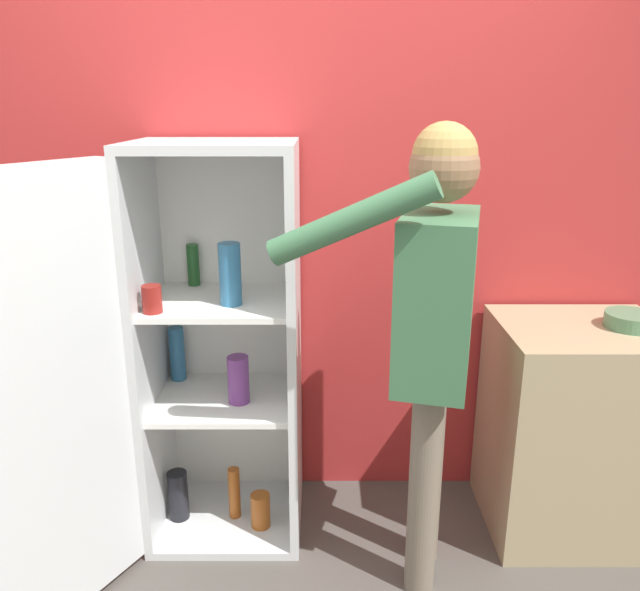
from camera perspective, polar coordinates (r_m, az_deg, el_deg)
wall_back at (r=2.79m, az=-1.56°, el=6.13°), size 7.00×0.06×2.55m
refrigerator at (r=2.58m, az=-11.89°, el=-5.61°), size 0.99×1.10×1.67m
person at (r=2.23m, az=10.27°, el=-1.08°), size 0.77×0.57×1.76m
counter at (r=2.95m, az=22.12°, el=-11.22°), size 0.69×0.59×0.94m
bowl at (r=2.82m, az=26.51°, el=-2.04°), size 0.20×0.20×0.06m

